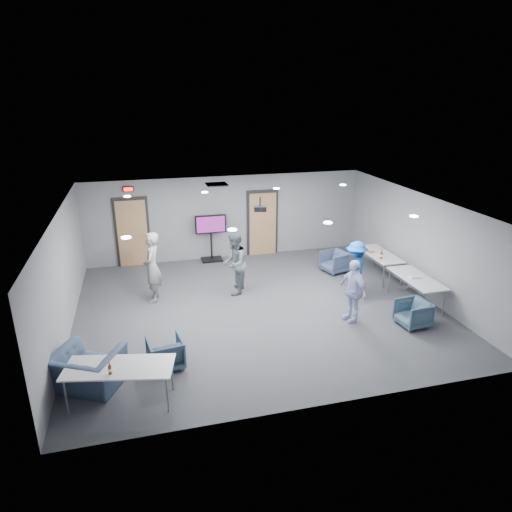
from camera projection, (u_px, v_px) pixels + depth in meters
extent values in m
plane|color=#383B40|center=(258.00, 308.00, 11.67)|extent=(9.00, 9.00, 0.00)
plane|color=white|center=(258.00, 205.00, 10.74)|extent=(9.00, 9.00, 0.00)
cube|color=slate|center=(227.00, 217.00, 14.84)|extent=(9.00, 0.02, 2.70)
cube|color=slate|center=(320.00, 339.00, 7.57)|extent=(9.00, 0.02, 2.70)
cube|color=slate|center=(63.00, 276.00, 10.14)|extent=(0.02, 8.00, 2.70)
cube|color=slate|center=(419.00, 244.00, 12.27)|extent=(0.02, 8.00, 2.70)
cube|color=black|center=(132.00, 232.00, 14.20)|extent=(1.06, 0.06, 2.24)
cube|color=tan|center=(133.00, 234.00, 14.17)|extent=(0.90, 0.05, 2.10)
cylinder|color=gray|center=(144.00, 235.00, 14.23)|extent=(0.04, 0.10, 0.04)
cube|color=black|center=(262.00, 223.00, 15.19)|extent=(1.06, 0.06, 2.24)
cube|color=tan|center=(263.00, 224.00, 15.17)|extent=(0.90, 0.05, 2.10)
cylinder|color=gray|center=(273.00, 225.00, 15.22)|extent=(0.04, 0.10, 0.04)
cube|color=black|center=(128.00, 189.00, 13.70)|extent=(0.32, 0.06, 0.16)
cube|color=#FF0C0C|center=(128.00, 189.00, 13.67)|extent=(0.26, 0.02, 0.11)
cube|color=black|center=(217.00, 184.00, 13.18)|extent=(0.60, 0.60, 0.03)
cylinder|color=white|center=(126.00, 238.00, 8.40)|extent=(0.18, 0.18, 0.02)
cylinder|color=white|center=(127.00, 196.00, 11.68)|extent=(0.18, 0.18, 0.02)
cylinder|color=white|center=(232.00, 230.00, 8.88)|extent=(0.18, 0.18, 0.02)
cylinder|color=white|center=(205.00, 192.00, 12.15)|extent=(0.18, 0.18, 0.02)
cylinder|color=white|center=(328.00, 223.00, 9.35)|extent=(0.18, 0.18, 0.02)
cylinder|color=white|center=(276.00, 188.00, 12.62)|extent=(0.18, 0.18, 0.02)
cylinder|color=white|center=(414.00, 216.00, 9.82)|extent=(0.18, 0.18, 0.02)
cylinder|color=white|center=(343.00, 185.00, 13.10)|extent=(0.18, 0.18, 0.02)
imported|color=gray|center=(152.00, 267.00, 11.80)|extent=(0.57, 0.75, 1.86)
imported|color=slate|center=(234.00, 263.00, 12.25)|extent=(0.92, 1.03, 1.73)
imported|color=#C6D0FF|center=(353.00, 291.00, 10.80)|extent=(0.56, 0.97, 1.55)
imported|color=#194FA8|center=(356.00, 269.00, 12.10)|extent=(0.99, 1.15, 1.54)
imported|color=#3D4A69|center=(335.00, 262.00, 13.90)|extent=(0.87, 0.86, 0.64)
imported|color=#3C5469|center=(413.00, 313.00, 10.70)|extent=(0.75, 0.73, 0.63)
imported|color=#374B5F|center=(166.00, 353.00, 9.09)|extent=(0.76, 0.78, 0.63)
imported|color=#3B4B66|center=(88.00, 370.00, 8.43)|extent=(1.50, 1.43, 0.75)
cube|color=silver|center=(380.00, 254.00, 13.39)|extent=(0.72, 1.73, 0.03)
cylinder|color=gray|center=(358.00, 258.00, 14.16)|extent=(0.04, 0.04, 0.70)
cylinder|color=gray|center=(383.00, 276.00, 12.73)|extent=(0.04, 0.04, 0.70)
cylinder|color=gray|center=(374.00, 256.00, 14.30)|extent=(0.04, 0.04, 0.70)
cylinder|color=gray|center=(401.00, 274.00, 12.87)|extent=(0.04, 0.04, 0.70)
cube|color=silver|center=(417.00, 278.00, 11.66)|extent=(0.73, 1.75, 0.03)
cylinder|color=gray|center=(389.00, 281.00, 12.44)|extent=(0.04, 0.04, 0.70)
cylinder|color=gray|center=(423.00, 306.00, 11.00)|extent=(0.04, 0.04, 0.70)
cylinder|color=gray|center=(408.00, 279.00, 12.58)|extent=(0.04, 0.04, 0.70)
cylinder|color=gray|center=(444.00, 303.00, 11.13)|extent=(0.04, 0.04, 0.70)
cube|color=silver|center=(119.00, 367.00, 7.91)|extent=(1.99, 1.16, 0.03)
cylinder|color=gray|center=(172.00, 373.00, 8.36)|extent=(0.04, 0.04, 0.70)
cylinder|color=gray|center=(78.00, 376.00, 8.29)|extent=(0.04, 0.04, 0.70)
cylinder|color=gray|center=(167.00, 395.00, 7.78)|extent=(0.04, 0.04, 0.70)
cylinder|color=gray|center=(66.00, 397.00, 7.71)|extent=(0.04, 0.04, 0.70)
cylinder|color=#5F2C10|center=(110.00, 370.00, 7.67)|extent=(0.06, 0.06, 0.16)
cylinder|color=#5F2C10|center=(109.00, 364.00, 7.63)|extent=(0.02, 0.02, 0.07)
cylinder|color=beige|center=(110.00, 370.00, 7.67)|extent=(0.06, 0.06, 0.05)
cylinder|color=#5F2C10|center=(381.00, 256.00, 12.94)|extent=(0.07, 0.07, 0.20)
cylinder|color=#5F2C10|center=(382.00, 251.00, 12.89)|extent=(0.03, 0.03, 0.09)
cylinder|color=beige|center=(381.00, 256.00, 12.94)|extent=(0.07, 0.07, 0.07)
cube|color=#B4552D|center=(372.00, 252.00, 13.46)|extent=(0.20, 0.15, 0.04)
cube|color=silver|center=(415.00, 277.00, 11.63)|extent=(0.25, 0.19, 0.05)
cube|color=black|center=(212.00, 259.00, 14.93)|extent=(0.66, 0.47, 0.06)
cylinder|color=black|center=(211.00, 242.00, 14.73)|extent=(0.06, 0.06, 1.14)
cube|color=black|center=(211.00, 224.00, 14.52)|extent=(1.00, 0.07, 0.59)
cube|color=#6A1769|center=(211.00, 224.00, 14.47)|extent=(0.90, 0.01, 0.51)
cylinder|color=black|center=(260.00, 202.00, 11.59)|extent=(0.04, 0.04, 0.22)
cube|color=black|center=(260.00, 208.00, 11.65)|extent=(0.36, 0.32, 0.12)
cylinder|color=black|center=(262.00, 210.00, 11.52)|extent=(0.08, 0.06, 0.08)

